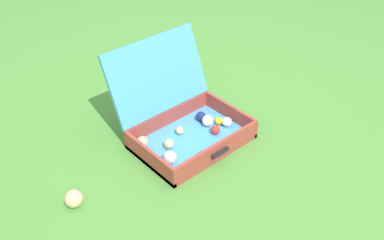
{
  "coord_description": "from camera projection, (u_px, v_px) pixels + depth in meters",
  "views": [
    {
      "loc": [
        -1.28,
        -1.43,
        1.5
      ],
      "look_at": [
        -0.05,
        -0.05,
        0.15
      ],
      "focal_mm": 40.73,
      "sensor_mm": 36.0,
      "label": 1
    }
  ],
  "objects": [
    {
      "name": "ground_plane",
      "position": [
        192.0,
        134.0,
        2.44
      ],
      "size": [
        16.0,
        16.0,
        0.0
      ],
      "primitive_type": "plane",
      "color": "#4C8C38"
    },
    {
      "name": "open_suitcase",
      "position": [
        182.0,
        119.0,
        2.36
      ],
      "size": [
        0.6,
        0.6,
        0.5
      ],
      "color": "#4799C6",
      "rests_on": "ground"
    },
    {
      "name": "stray_ball_on_grass",
      "position": [
        74.0,
        199.0,
        1.98
      ],
      "size": [
        0.09,
        0.09,
        0.09
      ],
      "primitive_type": "sphere",
      "color": "#D1B784",
      "rests_on": "ground"
    }
  ]
}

